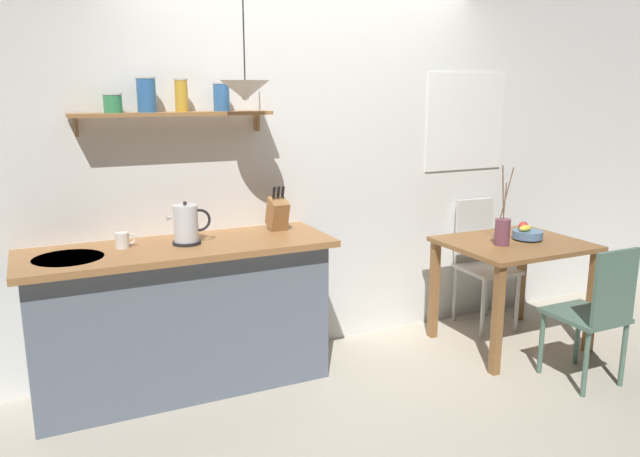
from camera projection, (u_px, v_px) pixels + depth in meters
ground_plane at (350, 377)px, 4.01m from camera, size 14.00×14.00×0.00m
back_wall at (335, 158)px, 4.37m from camera, size 6.80×0.11×2.70m
kitchen_counter at (182, 317)px, 3.77m from camera, size 1.83×0.63×0.93m
wall_shelf at (170, 105)px, 3.66m from camera, size 1.20×0.20×0.33m
dining_table at (513, 258)px, 4.40m from camera, size 0.95×0.79×0.77m
dining_chair_near at (596, 310)px, 3.80m from camera, size 0.38×0.42×0.91m
dining_chair_far at (481, 257)px, 4.85m from camera, size 0.40×0.43×0.98m
fruit_bowl at (527, 233)px, 4.42m from camera, size 0.21×0.21×0.13m
twig_vase at (502, 231)px, 4.25m from camera, size 0.11×0.10×0.56m
electric_kettle at (187, 225)px, 3.66m from camera, size 0.26×0.17×0.26m
knife_block at (277, 213)px, 4.01m from camera, size 0.11×0.18×0.30m
coffee_mug_by_sink at (123, 240)px, 3.58m from camera, size 0.12×0.08×0.09m
pendant_lamp at (245, 90)px, 3.54m from camera, size 0.29×0.29×0.64m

